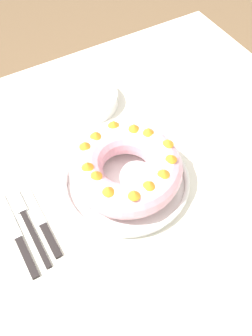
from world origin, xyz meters
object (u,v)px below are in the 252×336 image
(bundt_cake, at_px, (126,168))
(side_bowl, at_px, (88,99))
(fork, at_px, (27,222))
(napkin, at_px, (215,143))
(serving_knife, at_px, (19,240))
(serving_dish, at_px, (126,181))
(cake_knife, at_px, (44,226))

(bundt_cake, height_order, side_bowl, bundt_cake)
(fork, height_order, napkin, fork)
(serving_knife, xyz_separation_m, napkin, (0.53, 0.01, -0.00))
(serving_dish, bearing_deg, fork, 175.62)
(bundt_cake, xyz_separation_m, serving_knife, (-0.27, -0.01, -0.06))
(fork, height_order, serving_knife, serving_knife)
(serving_dish, bearing_deg, napkin, -0.69)
(serving_dish, xyz_separation_m, bundt_cake, (0.00, -0.00, 0.05))
(bundt_cake, distance_m, serving_knife, 0.28)
(side_bowl, bearing_deg, cake_knife, -130.74)
(bundt_cake, bearing_deg, fork, 175.61)
(napkin, bearing_deg, fork, 177.54)
(fork, distance_m, napkin, 0.50)
(fork, height_order, side_bowl, side_bowl)
(bundt_cake, distance_m, napkin, 0.27)
(cake_knife, relative_size, napkin, 1.48)
(bundt_cake, bearing_deg, side_bowl, 81.41)
(fork, distance_m, serving_knife, 0.04)
(serving_knife, xyz_separation_m, cake_knife, (0.06, 0.01, 0.00))
(serving_dish, relative_size, side_bowl, 1.79)
(serving_knife, height_order, cake_knife, same)
(fork, bearing_deg, side_bowl, 41.48)
(bundt_cake, xyz_separation_m, fork, (-0.24, 0.02, -0.06))
(serving_knife, distance_m, napkin, 0.53)
(serving_knife, bearing_deg, cake_knife, 0.12)
(serving_dish, distance_m, fork, 0.24)
(fork, xyz_separation_m, serving_knife, (-0.03, -0.03, 0.00))
(serving_knife, distance_m, cake_knife, 0.06)
(serving_knife, relative_size, side_bowl, 1.36)
(side_bowl, bearing_deg, fork, -136.31)
(serving_knife, bearing_deg, napkin, -3.72)
(bundt_cake, relative_size, side_bowl, 1.54)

